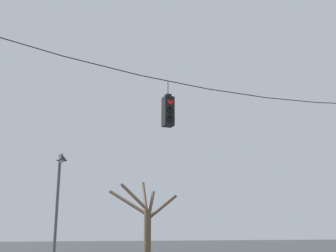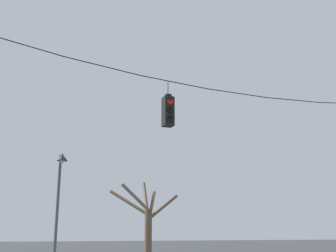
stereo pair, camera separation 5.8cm
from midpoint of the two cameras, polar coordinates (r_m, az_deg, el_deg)
The scene contains 4 objects.
span_wire at distance 15.68m, azimuth 9.52°, elevation 5.24°, with size 17.67×0.03×0.76m.
traffic_light_near_left_pole at distance 14.04m, azimuth 0.12°, elevation 2.02°, with size 0.34×0.58×1.58m.
street_lamp at distance 17.90m, azimuth -14.41°, elevation -8.21°, with size 0.44×0.77×4.98m.
bare_tree at distance 23.82m, azimuth -2.88°, elevation -12.85°, with size 3.46×2.16×4.78m.
Camera 2 is at (-8.04, -12.61, 1.75)m, focal length 45.00 mm.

